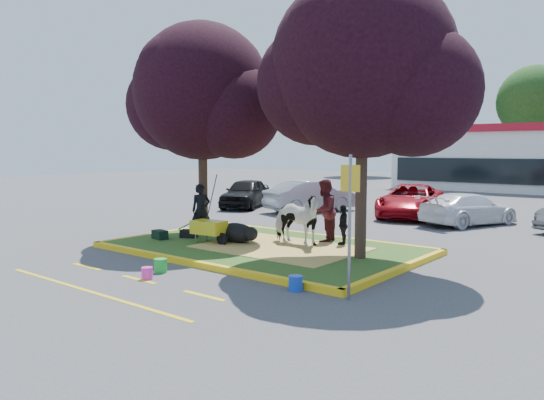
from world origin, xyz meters
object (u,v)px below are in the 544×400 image
Objects in this scene: sign_post at (350,210)px; bucket_green at (161,266)px; bucket_pink at (147,273)px; car_silver at (311,196)px; calf at (236,233)px; cow at (296,219)px; handler at (201,210)px; bucket_blue at (296,283)px; wheelbarrow at (209,228)px; car_black at (246,193)px.

bucket_green is at bearing -174.66° from sign_post.
car_silver is at bearing 109.14° from bucket_pink.
bucket_green is (0.75, -3.33, -0.27)m from calf.
bucket_pink is (0.27, -0.59, -0.03)m from bucket_green.
sign_post is at bearing -131.17° from cow.
handler is at bearing 101.80° from cow.
sign_post is at bearing 4.98° from bucket_blue.
handler is at bearing 140.59° from wheelbarrow.
bucket_green is 3.40m from bucket_blue.
car_black is at bearing 120.23° from wheelbarrow.
sign_post reaches higher than cow.
bucket_green is at bearing 169.55° from cow.
handler is at bearing -81.09° from car_black.
handler reaches higher than car_black.
sign_post reaches higher than bucket_blue.
bucket_green is at bearing -82.40° from calf.
handler is 4.24m from bucket_green.
car_silver is (-4.84, 7.70, -0.17)m from cow.
sign_post reaches higher than car_silver.
car_black is at bearing 125.11° from calf.
handler is 4.88m from bucket_pink.
calf is (-1.57, -0.74, -0.44)m from cow.
car_black is 3.45m from car_silver.
calf is 5.96m from sign_post.
sign_post is at bearing -25.07° from wheelbarrow.
bucket_pink is 0.85× the size of bucket_blue.
handler is 6.10× the size of bucket_pink.
wheelbarrow is 0.63× the size of sign_post.
car_black is at bearing 123.03° from bucket_pink.
calf is 4.90× the size of bucket_pink.
cow reaches higher than bucket_pink.
bucket_green is 13.50m from car_black.
bucket_blue is (3.33, 0.66, -0.00)m from bucket_green.
sign_post is at bearing 17.82° from bucket_pink.
sign_post reaches higher than car_black.
calf is at bearing 131.02° from car_silver.
calf is 4.07× the size of bucket_green.
wheelbarrow reaches higher than bucket_blue.
bucket_pink is at bearing -65.25° from bucket_green.
handler is at bearing 169.89° from calf.
car_silver reaches higher than bucket_blue.
cow is 5.00m from sign_post.
wheelbarrow is 10.51m from car_black.
handler is at bearing 123.68° from bucket_green.
cow is 1.79m from calf.
cow is 4.21m from bucket_green.
cow is 1.33× the size of calf.
wheelbarrow is at bearing 114.35° from bucket_pink.
bucket_pink is at bearing -81.37° from car_black.
handler is (-3.13, -0.60, 0.08)m from cow.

